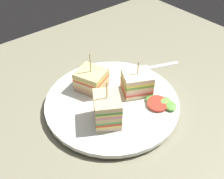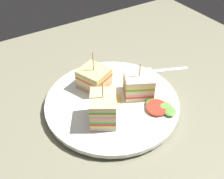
% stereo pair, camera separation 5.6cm
% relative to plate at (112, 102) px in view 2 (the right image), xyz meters
% --- Properties ---
extents(ground_plane, '(1.05, 0.83, 0.02)m').
position_rel_plate_xyz_m(ground_plane, '(0.00, 0.00, -0.02)').
color(ground_plane, gray).
extents(plate, '(0.29, 0.29, 0.02)m').
position_rel_plate_xyz_m(plate, '(0.00, 0.00, 0.00)').
color(plate, white).
rests_on(plate, ground_plane).
extents(sandwich_wedge_0, '(0.08, 0.08, 0.10)m').
position_rel_plate_xyz_m(sandwich_wedge_0, '(0.05, 0.04, 0.04)').
color(sandwich_wedge_0, beige).
rests_on(sandwich_wedge_0, plate).
extents(sandwich_wedge_1, '(0.08, 0.08, 0.08)m').
position_rel_plate_xyz_m(sandwich_wedge_1, '(-0.06, 0.01, 0.03)').
color(sandwich_wedge_1, beige).
rests_on(sandwich_wedge_1, plate).
extents(sandwich_wedge_2, '(0.08, 0.08, 0.09)m').
position_rel_plate_xyz_m(sandwich_wedge_2, '(0.01, -0.06, 0.03)').
color(sandwich_wedge_2, '#DDB785').
rests_on(sandwich_wedge_2, plate).
extents(chip_pile, '(0.07, 0.06, 0.01)m').
position_rel_plate_xyz_m(chip_pile, '(0.01, 0.01, 0.01)').
color(chip_pile, '#E1BC5C').
rests_on(chip_pile, plate).
extents(salad_garnish, '(0.06, 0.08, 0.01)m').
position_rel_plate_xyz_m(salad_garnish, '(-0.07, 0.08, 0.01)').
color(salad_garnish, '#65AA44').
rests_on(salad_garnish, plate).
extents(spoon, '(0.13, 0.07, 0.01)m').
position_rel_plate_xyz_m(spoon, '(-0.15, -0.05, -0.01)').
color(spoon, silver).
rests_on(spoon, ground_plane).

